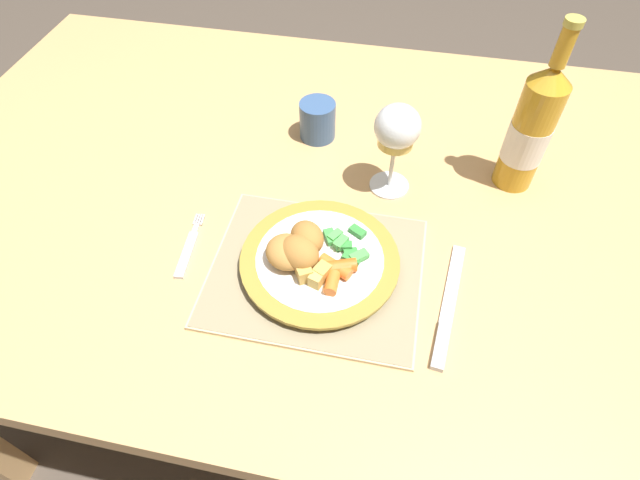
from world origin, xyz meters
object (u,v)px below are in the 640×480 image
dining_table (327,216)px  bottle (531,130)px  table_knife (447,314)px  dinner_plate (320,261)px  wine_glass (397,131)px  fork (188,249)px  drinking_cup (317,119)px

dining_table → bottle: bottle is taller
bottle → table_knife: bearing=-108.3°
dinner_plate → wine_glass: size_ratio=1.45×
dining_table → table_knife: 0.32m
dinner_plate → table_knife: (0.19, -0.04, -0.01)m
fork → drinking_cup: size_ratio=1.78×
bottle → drinking_cup: bearing=171.6°
dining_table → drinking_cup: (-0.04, 0.13, 0.12)m
table_knife → wine_glass: wine_glass is taller
bottle → dinner_plate: bearing=-138.8°
fork → drinking_cup: 0.34m
dinner_plate → wine_glass: bearing=67.3°
dining_table → bottle: 0.37m
dinner_plate → fork: 0.20m
wine_glass → bottle: 0.21m
dining_table → fork: size_ratio=11.79×
fork → table_knife: (0.39, -0.04, 0.00)m
drinking_cup → wine_glass: bearing=-36.4°
bottle → drinking_cup: (-0.35, 0.05, -0.07)m
dinner_plate → table_knife: size_ratio=1.09×
wine_glass → bottle: (0.21, 0.06, -0.01)m
table_knife → dining_table: bearing=133.6°
dining_table → fork: (-0.18, -0.18, 0.08)m
wine_glass → bottle: bottle is taller
dining_table → wine_glass: bearing=9.8°
dinner_plate → drinking_cup: 0.31m
dining_table → bottle: bearing=13.6°
dinner_plate → wine_glass: 0.23m
dinner_plate → drinking_cup: size_ratio=3.27×
table_knife → bottle: bottle is taller
dining_table → drinking_cup: bearing=109.2°
fork → wine_glass: (0.29, 0.20, 0.11)m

